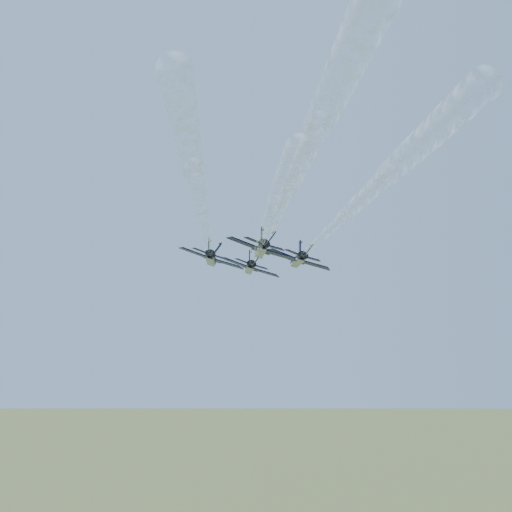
# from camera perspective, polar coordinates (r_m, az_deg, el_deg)

# --- Properties ---
(jet_lead) EXTENTS (12.91, 17.66, 5.18)m
(jet_lead) POSITION_cam_1_polar(r_m,az_deg,el_deg) (125.89, -0.61, -1.18)
(jet_lead) COLOR black
(jet_left) EXTENTS (12.91, 17.66, 5.18)m
(jet_left) POSITION_cam_1_polar(r_m,az_deg,el_deg) (114.93, -4.49, -0.27)
(jet_left) COLOR black
(jet_right) EXTENTS (12.91, 17.66, 5.18)m
(jet_right) POSITION_cam_1_polar(r_m,az_deg,el_deg) (116.38, 4.21, -0.40)
(jet_right) COLOR black
(jet_slot) EXTENTS (12.91, 17.66, 5.18)m
(jet_slot) POSITION_cam_1_polar(r_m,az_deg,el_deg) (105.09, 0.54, 0.64)
(jet_slot) COLOR black
(smoke_trail_lead) EXTENTS (14.83, 76.44, 2.72)m
(smoke_trail_lead) POSITION_cam_1_polar(r_m,az_deg,el_deg) (69.56, 1.89, 6.39)
(smoke_trail_lead) COLOR white
(smoke_trail_left) EXTENTS (14.83, 76.44, 2.72)m
(smoke_trail_left) POSITION_cam_1_polar(r_m,az_deg,el_deg) (58.87, -5.31, 9.57)
(smoke_trail_left) COLOR white
(smoke_trail_right) EXTENTS (14.83, 76.44, 2.72)m
(smoke_trail_right) POSITION_cam_1_polar(r_m,az_deg,el_deg) (61.27, 11.59, 8.94)
(smoke_trail_right) COLOR white
(smoke_trail_slot) EXTENTS (14.83, 76.44, 2.72)m
(smoke_trail_slot) POSITION_cam_1_polar(r_m,az_deg,el_deg) (49.87, 5.45, 13.34)
(smoke_trail_slot) COLOR white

